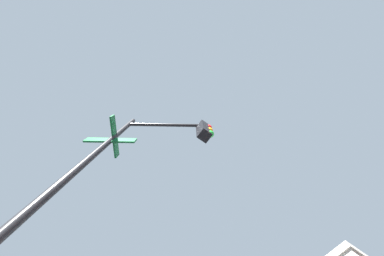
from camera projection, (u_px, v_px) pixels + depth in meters
traffic_signal_near at (149, 146)px, 3.69m from camera, size 1.80×2.39×6.33m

